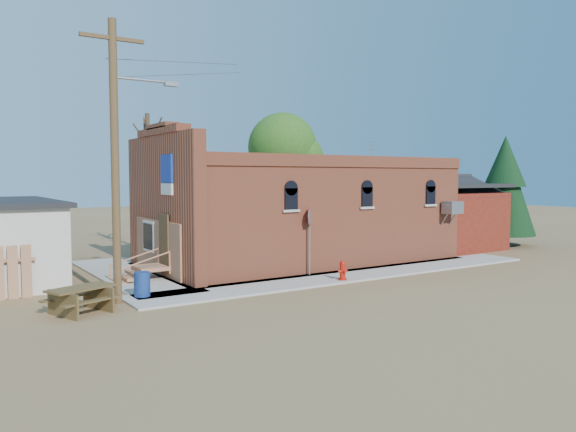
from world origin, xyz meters
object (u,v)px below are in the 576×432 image
utility_pole (117,155)px  stop_sign (310,223)px  trash_barrel (142,284)px  brick_bar (296,213)px  fire_hydrant (343,270)px  picnic_table (81,296)px

utility_pole → stop_sign: bearing=4.3°
stop_sign → trash_barrel: size_ratio=3.34×
brick_bar → fire_hydrant: bearing=-105.1°
fire_hydrant → stop_sign: 2.43m
utility_pole → picnic_table: (-1.36, -0.70, -4.25)m
stop_sign → fire_hydrant: bearing=-100.1°
brick_bar → stop_sign: size_ratio=5.98×
trash_barrel → picnic_table: trash_barrel is taller
utility_pole → picnic_table: utility_pole is taller
brick_bar → fire_hydrant: (-1.44, -5.34, -1.89)m
stop_sign → trash_barrel: bearing=158.3°
fire_hydrant → picnic_table: size_ratio=0.33×
trash_barrel → utility_pole: bearing=-160.4°
picnic_table → utility_pole: bearing=6.5°
fire_hydrant → trash_barrel: size_ratio=0.92×
brick_bar → stop_sign: 4.13m
brick_bar → stop_sign: bearing=-116.6°
fire_hydrant → stop_sign: stop_sign is taller
fire_hydrant → picnic_table: fire_hydrant is taller
stop_sign → picnic_table: stop_sign is taller
trash_barrel → fire_hydrant: bearing=-10.2°
fire_hydrant → picnic_table: (-9.71, 0.35, 0.07)m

